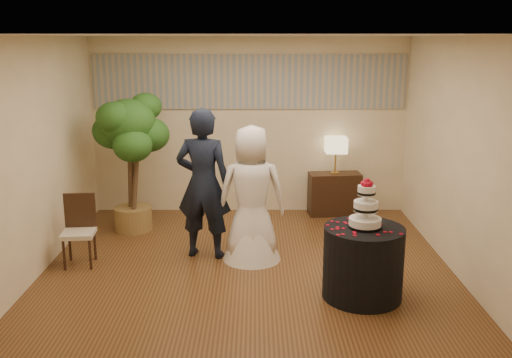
{
  "coord_description": "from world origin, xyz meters",
  "views": [
    {
      "loc": [
        0.09,
        -6.54,
        2.77
      ],
      "look_at": [
        0.1,
        0.4,
        1.05
      ],
      "focal_mm": 40.0,
      "sensor_mm": 36.0,
      "label": 1
    }
  ],
  "objects_px": {
    "wedding_cake": "(366,203)",
    "side_chair": "(78,231)",
    "groom": "(203,184)",
    "ficus_tree": "(130,162)",
    "cake_table": "(363,263)",
    "bride": "(252,194)",
    "table_lamp": "(336,155)",
    "console": "(334,194)"
  },
  "relations": [
    {
      "from": "cake_table",
      "to": "console",
      "type": "height_order",
      "value": "cake_table"
    },
    {
      "from": "side_chair",
      "to": "bride",
      "type": "bearing_deg",
      "value": 0.21
    },
    {
      "from": "groom",
      "to": "cake_table",
      "type": "height_order",
      "value": "groom"
    },
    {
      "from": "bride",
      "to": "table_lamp",
      "type": "height_order",
      "value": "bride"
    },
    {
      "from": "side_chair",
      "to": "ficus_tree",
      "type": "bearing_deg",
      "value": 68.75
    },
    {
      "from": "ficus_tree",
      "to": "side_chair",
      "type": "bearing_deg",
      "value": -106.28
    },
    {
      "from": "bride",
      "to": "side_chair",
      "type": "xyz_separation_m",
      "value": [
        -2.15,
        -0.19,
        -0.43
      ]
    },
    {
      "from": "wedding_cake",
      "to": "side_chair",
      "type": "xyz_separation_m",
      "value": [
        -3.37,
        0.91,
        -0.63
      ]
    },
    {
      "from": "groom",
      "to": "cake_table",
      "type": "relative_size",
      "value": 2.24
    },
    {
      "from": "console",
      "to": "table_lamp",
      "type": "relative_size",
      "value": 1.4
    },
    {
      "from": "wedding_cake",
      "to": "bride",
      "type": "bearing_deg",
      "value": 137.69
    },
    {
      "from": "cake_table",
      "to": "table_lamp",
      "type": "xyz_separation_m",
      "value": [
        0.1,
        3.03,
        0.57
      ]
    },
    {
      "from": "wedding_cake",
      "to": "side_chair",
      "type": "height_order",
      "value": "wedding_cake"
    },
    {
      "from": "groom",
      "to": "bride",
      "type": "xyz_separation_m",
      "value": [
        0.61,
        -0.12,
        -0.1
      ]
    },
    {
      "from": "groom",
      "to": "ficus_tree",
      "type": "height_order",
      "value": "ficus_tree"
    },
    {
      "from": "ficus_tree",
      "to": "side_chair",
      "type": "distance_m",
      "value": 1.51
    },
    {
      "from": "table_lamp",
      "to": "groom",
      "type": "bearing_deg",
      "value": -137.0
    },
    {
      "from": "groom",
      "to": "side_chair",
      "type": "bearing_deg",
      "value": 21.79
    },
    {
      "from": "wedding_cake",
      "to": "table_lamp",
      "type": "bearing_deg",
      "value": 88.14
    },
    {
      "from": "bride",
      "to": "table_lamp",
      "type": "distance_m",
      "value": 2.33
    },
    {
      "from": "cake_table",
      "to": "side_chair",
      "type": "bearing_deg",
      "value": 164.83
    },
    {
      "from": "groom",
      "to": "ficus_tree",
      "type": "xyz_separation_m",
      "value": [
        -1.14,
        1.03,
        0.05
      ]
    },
    {
      "from": "groom",
      "to": "cake_table",
      "type": "bearing_deg",
      "value": 156.34
    },
    {
      "from": "ficus_tree",
      "to": "console",
      "type": "bearing_deg",
      "value": 14.12
    },
    {
      "from": "ficus_tree",
      "to": "cake_table",
      "type": "bearing_deg",
      "value": -37.15
    },
    {
      "from": "groom",
      "to": "wedding_cake",
      "type": "height_order",
      "value": "groom"
    },
    {
      "from": "cake_table",
      "to": "table_lamp",
      "type": "height_order",
      "value": "table_lamp"
    },
    {
      "from": "groom",
      "to": "bride",
      "type": "bearing_deg",
      "value": 179.09
    },
    {
      "from": "bride",
      "to": "table_lamp",
      "type": "relative_size",
      "value": 3.0
    },
    {
      "from": "groom",
      "to": "console",
      "type": "xyz_separation_m",
      "value": [
        1.93,
        1.8,
        -0.63
      ]
    },
    {
      "from": "groom",
      "to": "side_chair",
      "type": "height_order",
      "value": "groom"
    },
    {
      "from": "bride",
      "to": "side_chair",
      "type": "distance_m",
      "value": 2.2
    },
    {
      "from": "bride",
      "to": "console",
      "type": "xyz_separation_m",
      "value": [
        1.32,
        1.92,
        -0.53
      ]
    },
    {
      "from": "ficus_tree",
      "to": "bride",
      "type": "bearing_deg",
      "value": -33.12
    },
    {
      "from": "ficus_tree",
      "to": "groom",
      "type": "bearing_deg",
      "value": -41.89
    },
    {
      "from": "wedding_cake",
      "to": "console",
      "type": "height_order",
      "value": "wedding_cake"
    },
    {
      "from": "cake_table",
      "to": "ficus_tree",
      "type": "height_order",
      "value": "ficus_tree"
    },
    {
      "from": "bride",
      "to": "console",
      "type": "height_order",
      "value": "bride"
    },
    {
      "from": "bride",
      "to": "console",
      "type": "distance_m",
      "value": 2.39
    },
    {
      "from": "wedding_cake",
      "to": "table_lamp",
      "type": "relative_size",
      "value": 0.94
    },
    {
      "from": "cake_table",
      "to": "side_chair",
      "type": "distance_m",
      "value": 3.49
    },
    {
      "from": "groom",
      "to": "cake_table",
      "type": "xyz_separation_m",
      "value": [
        1.83,
        -1.23,
        -0.57
      ]
    }
  ]
}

